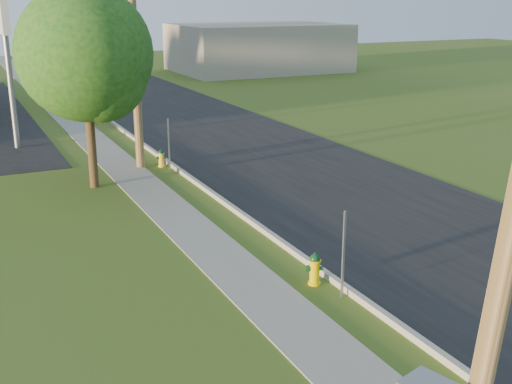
# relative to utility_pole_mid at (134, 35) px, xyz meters

# --- Properties ---
(road) EXTENTS (8.00, 120.00, 0.02)m
(road) POSITION_rel_utility_pole_mid_xyz_m (5.10, -7.00, -4.94)
(road) COLOR black
(road) RESTS_ON ground
(curb) EXTENTS (0.15, 120.00, 0.15)m
(curb) POSITION_rel_utility_pole_mid_xyz_m (1.10, -7.00, -4.88)
(curb) COLOR gray
(curb) RESTS_ON ground
(sidewalk) EXTENTS (1.50, 120.00, 0.03)m
(sidewalk) POSITION_rel_utility_pole_mid_xyz_m (-0.65, -7.00, -4.94)
(sidewalk) COLOR gray
(sidewalk) RESTS_ON ground
(utility_pole_mid) EXTENTS (1.40, 0.32, 9.80)m
(utility_pole_mid) POSITION_rel_utility_pole_mid_xyz_m (0.00, 0.00, 0.00)
(utility_pole_mid) COLOR brown
(utility_pole_mid) RESTS_ON ground
(utility_pole_far) EXTENTS (1.40, 0.32, 9.50)m
(utility_pole_far) POSITION_rel_utility_pole_mid_xyz_m (0.00, 18.00, -0.15)
(utility_pole_far) COLOR brown
(utility_pole_far) RESTS_ON ground
(sign_post_near) EXTENTS (0.05, 0.04, 2.00)m
(sign_post_near) POSITION_rel_utility_pole_mid_xyz_m (0.85, -12.80, -3.95)
(sign_post_near) COLOR gray
(sign_post_near) RESTS_ON ground
(sign_post_mid) EXTENTS (0.05, 0.04, 2.00)m
(sign_post_mid) POSITION_rel_utility_pole_mid_xyz_m (0.85, -1.00, -3.95)
(sign_post_mid) COLOR gray
(sign_post_mid) RESTS_ON ground
(sign_post_far) EXTENTS (0.05, 0.04, 2.00)m
(sign_post_far) POSITION_rel_utility_pole_mid_xyz_m (0.85, 11.20, -3.95)
(sign_post_far) COLOR gray
(sign_post_far) RESTS_ON ground
(price_pylon) EXTENTS (0.34, 2.04, 6.85)m
(price_pylon) POSITION_rel_utility_pole_mid_xyz_m (-3.90, 5.50, 0.48)
(price_pylon) COLOR gray
(price_pylon) RESTS_ON ground
(distant_building) EXTENTS (14.00, 10.00, 4.00)m
(distant_building) POSITION_rel_utility_pole_mid_xyz_m (18.60, 28.00, -2.95)
(distant_building) COLOR gray
(distant_building) RESTS_ON ground
(tree_verge) EXTENTS (4.45, 4.45, 6.75)m
(tree_verge) POSITION_rel_utility_pole_mid_xyz_m (-2.08, -1.98, -0.61)
(tree_verge) COLOR #322316
(tree_verge) RESTS_ON ground
(hydrant_near) EXTENTS (0.40, 0.36, 0.78)m
(hydrant_near) POSITION_rel_utility_pole_mid_xyz_m (0.66, -11.95, -4.57)
(hydrant_near) COLOR #DCBE00
(hydrant_near) RESTS_ON ground
(hydrant_mid) EXTENTS (0.36, 0.32, 0.70)m
(hydrant_mid) POSITION_rel_utility_pole_mid_xyz_m (0.75, -0.29, -4.61)
(hydrant_mid) COLOR yellow
(hydrant_mid) RESTS_ON ground
(hydrant_far) EXTENTS (0.39, 0.35, 0.76)m
(hydrant_far) POSITION_rel_utility_pole_mid_xyz_m (0.58, 9.72, -4.58)
(hydrant_far) COLOR #FFC506
(hydrant_far) RESTS_ON ground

